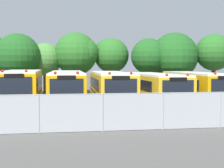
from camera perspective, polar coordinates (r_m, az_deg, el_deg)
name	(u,v)px	position (r m, az deg, el deg)	size (l,w,h in m)	color
ground_plane	(111,105)	(25.12, -0.09, -3.65)	(160.00, 160.00, 0.00)	#514F4C
school_bus_0	(22,87)	(24.88, -15.41, -0.46)	(2.80, 9.55, 2.78)	#EAA80C
school_bus_1	(67,87)	(24.74, -7.87, -0.50)	(2.56, 11.35, 2.69)	#EAA80C
school_bus_2	(110,87)	(25.17, -0.31, -0.46)	(2.69, 10.77, 2.63)	yellow
school_bus_3	(154,87)	(25.62, 7.30, -0.55)	(2.85, 10.33, 2.52)	yellow
school_bus_4	(195,86)	(27.04, 14.31, -0.35)	(2.61, 10.40, 2.58)	#EAA80C
tree_1	(17,55)	(33.67, -16.29, 4.84)	(4.38, 4.38, 6.16)	#4C3823
tree_2	(44,60)	(34.94, -11.71, 4.11)	(3.41, 3.41, 5.33)	#4C3823
tree_3	(78,54)	(34.36, -5.96, 5.28)	(4.59, 4.46, 6.44)	#4C3823
tree_4	(110,54)	(35.02, -0.29, 5.17)	(3.69, 3.69, 5.90)	#4C3823
tree_5	(149,56)	(34.49, 6.41, 4.91)	(3.75, 3.75, 5.82)	#4C3823
tree_6	(175,55)	(35.16, 10.97, 4.91)	(4.96, 4.96, 6.45)	#4C3823
tree_7	(214,52)	(36.18, 17.27, 5.34)	(3.85, 3.85, 6.29)	#4C3823
chainlink_fence	(133,111)	(15.34, 3.75, -4.70)	(20.20, 0.07, 1.77)	#9EA0A3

